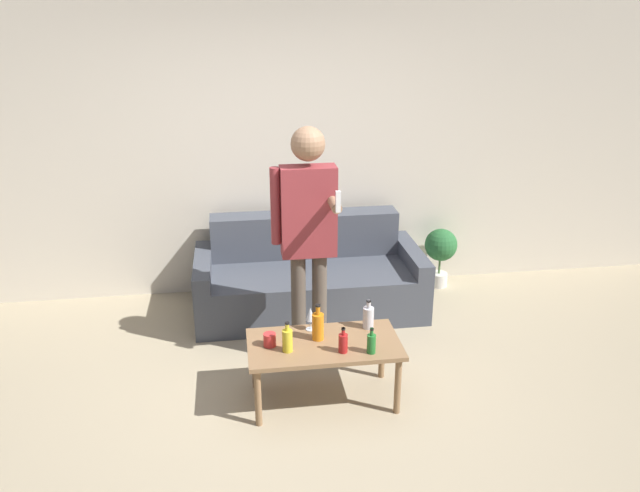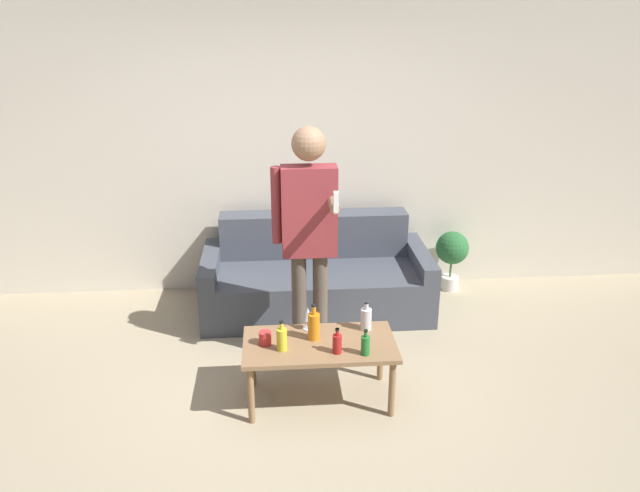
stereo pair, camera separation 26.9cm
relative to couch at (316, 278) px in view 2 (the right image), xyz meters
The scene contains 13 objects.
ground_plane 1.73m from the couch, 98.66° to the right, with size 16.00×16.00×0.00m, color tan.
wall_back 1.21m from the couch, 116.78° to the left, with size 8.00×0.06×2.70m.
couch is the anchor object (origin of this frame).
coffee_table 1.42m from the couch, 93.21° to the right, with size 1.01×0.53×0.44m.
bottle_orange 1.57m from the couch, 89.13° to the right, with size 0.06×0.06×0.17m.
bottle_green 1.31m from the couch, 78.64° to the right, with size 0.08×0.08×0.21m.
bottle_dark 1.62m from the couch, 82.82° to the right, with size 0.06×0.06×0.18m.
bottle_yellow 1.55m from the couch, 102.37° to the right, with size 0.07×0.07×0.21m.
bottle_red 1.39m from the couch, 94.69° to the right, with size 0.08×0.08×0.25m.
wine_glass_near 1.27m from the couch, 96.71° to the right, with size 0.07×0.07×0.17m.
cup_on_table 1.49m from the couch, 107.19° to the right, with size 0.08×0.08×0.09m.
person_standing_front 1.19m from the couch, 97.35° to the right, with size 0.46×0.44×1.77m.
potted_plant 1.33m from the couch, 11.94° to the left, with size 0.31×0.31×0.57m.
Camera 2 is at (-0.10, -3.34, 2.50)m, focal length 35.00 mm.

